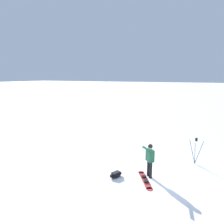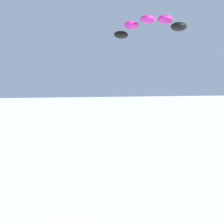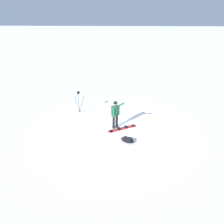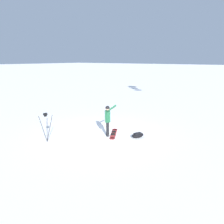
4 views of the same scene
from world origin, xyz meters
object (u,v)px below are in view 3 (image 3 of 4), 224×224
Objects in this scene: camera_tripod at (79,98)px; snowboard at (122,128)px; gear_bag_large at (127,140)px; snowboarder at (115,112)px.

snowboard is at bearing 55.84° from camera_tripod.
snowboarder is at bearing -153.86° from gear_bag_large.
snowboard is 2.06× the size of gear_bag_large.
gear_bag_large is (1.33, 0.29, 0.11)m from snowboard.
gear_bag_large is at bearing 43.87° from camera_tripod.
snowboarder is 1.79m from gear_bag_large.
snowboarder is 1.03× the size of snowboard.
snowboard is (0.08, 0.41, -0.95)m from snowboarder.
gear_bag_large is at bearing 26.14° from snowboarder.
gear_bag_large is at bearing 12.13° from snowboard.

